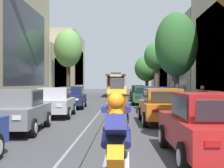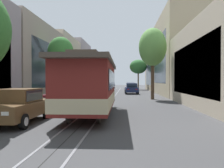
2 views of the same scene
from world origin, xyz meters
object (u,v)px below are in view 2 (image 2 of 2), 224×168
(street_tree_kerb_left_near, at_px, (138,67))
(street_sign_post, at_px, (96,82))
(parked_car_maroon_sixth_right, at_px, (62,96))
(pedestrian_on_left_pavement, at_px, (85,86))
(parked_car_silver_mid_left, at_px, (130,87))
(parked_car_black_fifth_right, at_px, (81,92))
(parked_car_grey_second_left, at_px, (131,87))
(parked_car_brown_far_right, at_px, (18,106))
(parked_car_blue_near_left, at_px, (131,86))
(parked_car_green_fourth_right, at_px, (90,89))
(street_tree_kerb_left_second, at_px, (153,48))
(parked_car_blue_mid_right, at_px, (95,88))
(street_tree_kerb_right_second, at_px, (86,66))
(street_tree_kerb_right_mid, at_px, (61,54))
(street_tree_kerb_right_near, at_px, (97,66))
(motorcycle_with_rider, at_px, (114,85))
(cable_car_trolley, at_px, (90,86))
(parked_car_orange_second_right, at_px, (101,87))
(parked_car_red_near_right, at_px, (103,86))
(parked_car_navy_fourth_left, at_px, (131,88))

(street_tree_kerb_left_near, relative_size, street_sign_post, 2.41)
(parked_car_maroon_sixth_right, xyz_separation_m, pedestrian_on_left_pavement, (2.36, -23.41, 0.16))
(parked_car_silver_mid_left, bearing_deg, parked_car_black_fifth_right, 71.85)
(parked_car_grey_second_left, height_order, parked_car_brown_far_right, same)
(parked_car_blue_near_left, distance_m, street_tree_kerb_left_near, 4.62)
(parked_car_green_fourth_right, bearing_deg, street_sign_post, -84.77)
(street_tree_kerb_left_near, xyz_separation_m, street_tree_kerb_left_second, (-0.08, 26.99, 0.38))
(parked_car_blue_mid_right, bearing_deg, street_tree_kerb_right_second, 6.93)
(parked_car_maroon_sixth_right, bearing_deg, street_sign_post, -87.22)
(street_sign_post, bearing_deg, street_tree_kerb_right_mid, 89.63)
(parked_car_silver_mid_left, height_order, parked_car_black_fifth_right, same)
(street_tree_kerb_right_near, xyz_separation_m, motorcycle_with_rider, (-3.52, -3.63, -4.08))
(parked_car_black_fifth_right, xyz_separation_m, cable_car_trolley, (-2.73, 11.54, 0.86))
(parked_car_grey_second_left, bearing_deg, parked_car_orange_second_right, 24.91)
(parked_car_orange_second_right, bearing_deg, parked_car_blue_mid_right, 87.46)
(parked_car_black_fifth_right, distance_m, parked_car_maroon_sixth_right, 6.91)
(street_tree_kerb_right_second, bearing_deg, parked_car_blue_near_left, -116.03)
(parked_car_maroon_sixth_right, relative_size, street_tree_kerb_right_second, 0.69)
(parked_car_grey_second_left, bearing_deg, cable_car_trolley, 84.89)
(parked_car_blue_near_left, relative_size, motorcycle_with_rider, 2.32)
(parked_car_red_near_right, xyz_separation_m, parked_car_orange_second_right, (-0.28, 6.92, 0.00))
(parked_car_green_fourth_right, bearing_deg, motorcycle_with_rider, -94.76)
(parked_car_blue_mid_right, xyz_separation_m, parked_car_brown_far_right, (-0.00, 26.84, 0.00))
(parked_car_orange_second_right, relative_size, street_sign_post, 1.60)
(parked_car_orange_second_right, relative_size, parked_car_blue_mid_right, 0.99)
(parked_car_grey_second_left, relative_size, parked_car_blue_mid_right, 1.00)
(parked_car_navy_fourth_left, bearing_deg, parked_car_orange_second_right, -58.63)
(parked_car_brown_far_right, bearing_deg, parked_car_silver_mid_left, -100.68)
(parked_car_blue_near_left, height_order, parked_car_maroon_sixth_right, same)
(street_tree_kerb_right_second, bearing_deg, pedestrian_on_left_pavement, -77.31)
(parked_car_maroon_sixth_right, relative_size, street_tree_kerb_left_second, 0.59)
(cable_car_trolley, height_order, pedestrian_on_left_pavement, cable_car_trolley)
(parked_car_brown_far_right, relative_size, street_tree_kerb_right_mid, 0.69)
(street_tree_kerb_right_second, height_order, street_tree_kerb_right_mid, street_tree_kerb_right_second)
(parked_car_black_fifth_right, xyz_separation_m, parked_car_maroon_sixth_right, (0.14, 6.91, 0.00))
(parked_car_blue_near_left, distance_m, street_tree_kerb_right_near, 8.87)
(street_tree_kerb_left_second, distance_m, pedestrian_on_left_pavement, 19.46)
(motorcycle_with_rider, relative_size, pedestrian_on_left_pavement, 1.12)
(parked_car_green_fourth_right, distance_m, parked_car_black_fifth_right, 6.22)
(parked_car_silver_mid_left, relative_size, street_tree_kerb_right_near, 0.65)
(parked_car_blue_near_left, height_order, parked_car_orange_second_right, same)
(parked_car_navy_fourth_left, bearing_deg, street_tree_kerb_left_second, 100.99)
(parked_car_blue_near_left, xyz_separation_m, pedestrian_on_left_pavement, (8.20, 11.56, 0.16))
(parked_car_maroon_sixth_right, xyz_separation_m, street_tree_kerb_left_near, (-7.52, -34.29, 4.25))
(parked_car_black_fifth_right, xyz_separation_m, motorcycle_with_rider, (-1.90, -29.06, 0.19))
(street_tree_kerb_right_mid, bearing_deg, pedestrian_on_left_pavement, -87.82)
(street_tree_kerb_left_near, height_order, street_tree_kerb_right_near, street_tree_kerb_right_near)
(street_tree_kerb_right_near, bearing_deg, cable_car_trolley, 96.70)
(pedestrian_on_left_pavement, bearing_deg, street_sign_post, -96.17)
(parked_car_brown_far_right, height_order, street_tree_kerb_right_near, street_tree_kerb_right_near)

